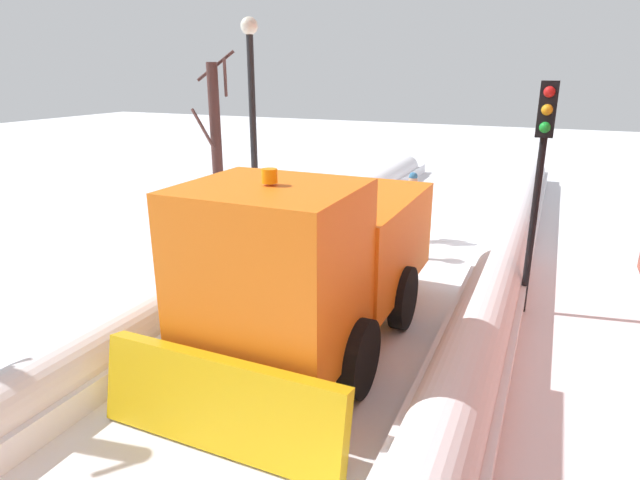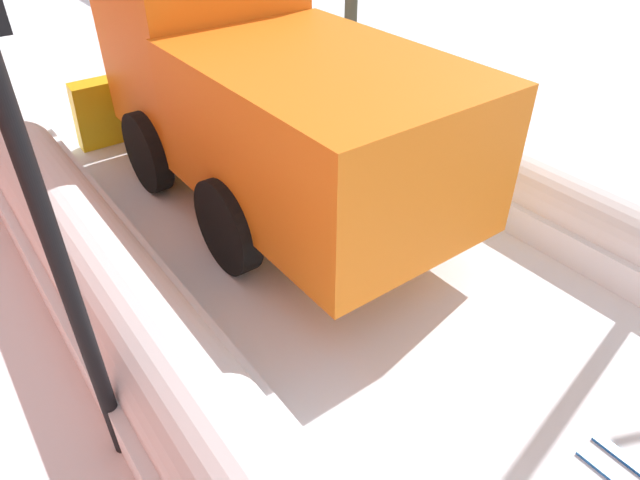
{
  "view_description": "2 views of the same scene",
  "coord_description": "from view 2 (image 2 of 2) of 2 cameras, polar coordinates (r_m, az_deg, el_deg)",
  "views": [
    {
      "loc": [
        -3.22,
        14.93,
        4.28
      ],
      "look_at": [
        0.93,
        5.6,
        1.0
      ],
      "focal_mm": 29.75,
      "sensor_mm": 36.0,
      "label": 1
    },
    {
      "loc": [
        -3.34,
        2.05,
        4.01
      ],
      "look_at": [
        -0.87,
        5.36,
        1.03
      ],
      "focal_mm": 31.51,
      "sensor_mm": 36.0,
      "label": 2
    }
  ],
  "objects": [
    {
      "name": "ground_plane",
      "position": [
        9.51,
        -12.81,
        10.0
      ],
      "size": [
        80.0,
        80.0,
        0.0
      ],
      "primitive_type": "plane",
      "color": "white"
    },
    {
      "name": "snowbank_left",
      "position": [
        8.77,
        -27.88,
        7.26
      ],
      "size": [
        1.1,
        36.0,
        0.96
      ],
      "color": "white",
      "rests_on": "ground"
    },
    {
      "name": "plow_truck",
      "position": [
        7.15,
        -6.29,
        14.87
      ],
      "size": [
        3.2,
        5.98,
        3.12
      ],
      "color": "orange",
      "rests_on": "ground"
    },
    {
      "name": "snowbank_right",
      "position": [
        10.53,
        -0.48,
        15.28
      ],
      "size": [
        1.1,
        36.0,
        0.9
      ],
      "color": "white",
      "rests_on": "ground"
    },
    {
      "name": "traffic_light_pole",
      "position": [
        3.42,
        -29.71,
        12.35
      ],
      "size": [
        0.28,
        0.42,
        4.12
      ],
      "color": "black",
      "rests_on": "ground"
    }
  ]
}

